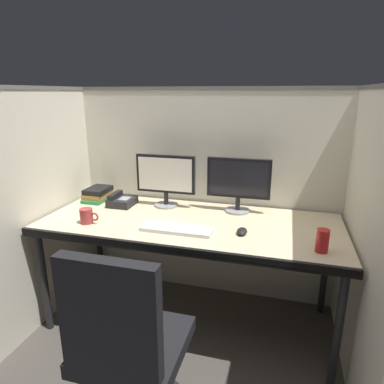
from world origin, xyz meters
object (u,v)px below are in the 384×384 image
(coffee_mug, at_px, (87,216))
(computer_mouse, at_px, (242,231))
(desk, at_px, (189,229))
(office_chair, at_px, (131,371))
(monitor_right, at_px, (239,181))
(desk_phone, at_px, (121,201))
(book_stack, at_px, (98,194))
(soda_can, at_px, (322,241))
(monitor_left, at_px, (166,177))
(keyboard_main, at_px, (177,229))

(coffee_mug, bearing_deg, computer_mouse, 5.33)
(desk, height_order, office_chair, office_chair)
(monitor_right, height_order, desk_phone, monitor_right)
(office_chair, xyz_separation_m, coffee_mug, (-0.60, 0.67, 0.42))
(book_stack, bearing_deg, coffee_mug, -67.35)
(soda_can, bearing_deg, monitor_left, 155.08)
(desk_phone, bearing_deg, monitor_right, 6.17)
(desk, distance_m, computer_mouse, 0.37)
(office_chair, height_order, soda_can, office_chair)
(office_chair, relative_size, coffee_mug, 7.74)
(office_chair, height_order, computer_mouse, office_chair)
(computer_mouse, xyz_separation_m, soda_can, (0.43, -0.12, 0.04))
(monitor_right, xyz_separation_m, coffee_mug, (-0.88, -0.47, -0.17))
(coffee_mug, bearing_deg, desk_phone, 82.89)
(computer_mouse, height_order, coffee_mug, coffee_mug)
(monitor_right, relative_size, computer_mouse, 4.48)
(monitor_left, height_order, keyboard_main, monitor_left)
(book_stack, relative_size, coffee_mug, 1.81)
(book_stack, relative_size, soda_can, 1.87)
(desk, xyz_separation_m, monitor_right, (0.27, 0.27, 0.27))
(office_chair, distance_m, book_stack, 1.42)
(computer_mouse, distance_m, desk_phone, 0.96)
(office_chair, relative_size, monitor_left, 2.27)
(monitor_right, bearing_deg, book_stack, -178.32)
(book_stack, bearing_deg, keyboard_main, -27.56)
(book_stack, bearing_deg, computer_mouse, -16.84)
(monitor_left, height_order, computer_mouse, monitor_left)
(office_chair, xyz_separation_m, computer_mouse, (0.37, 0.76, 0.39))
(monitor_left, xyz_separation_m, keyboard_main, (0.22, -0.41, -0.20))
(desk, distance_m, monitor_left, 0.44)
(desk, relative_size, monitor_right, 4.42)
(monitor_right, bearing_deg, desk, -134.55)
(office_chair, bearing_deg, monitor_left, 103.31)
(soda_can, bearing_deg, office_chair, -141.06)
(desk, height_order, desk_phone, desk_phone)
(monitor_right, distance_m, coffee_mug, 1.01)
(monitor_left, distance_m, desk_phone, 0.38)
(soda_can, bearing_deg, desk, 164.04)
(office_chair, distance_m, monitor_right, 1.31)
(desk_phone, height_order, coffee_mug, coffee_mug)
(desk, xyz_separation_m, computer_mouse, (0.35, -0.11, 0.07))
(office_chair, xyz_separation_m, book_stack, (-0.78, 1.11, 0.42))
(desk, bearing_deg, desk_phone, 162.24)
(computer_mouse, bearing_deg, desk, 163.11)
(desk, height_order, keyboard_main, keyboard_main)
(monitor_right, xyz_separation_m, soda_can, (0.51, -0.49, -0.15))
(monitor_left, xyz_separation_m, monitor_right, (0.52, 0.02, 0.00))
(desk, distance_m, keyboard_main, 0.17)
(keyboard_main, xyz_separation_m, desk_phone, (-0.54, 0.34, 0.02))
(monitor_right, relative_size, desk_phone, 2.26)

